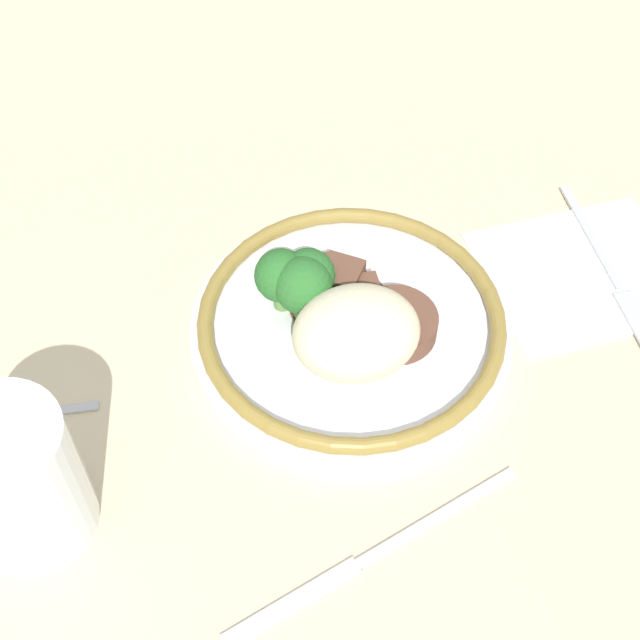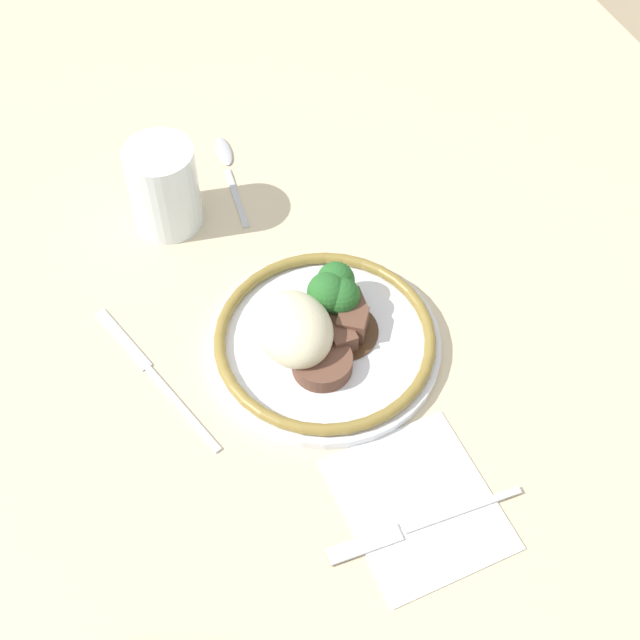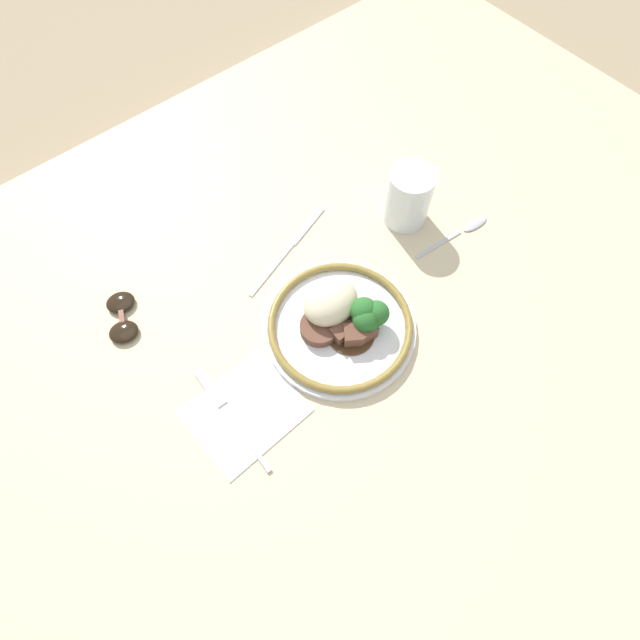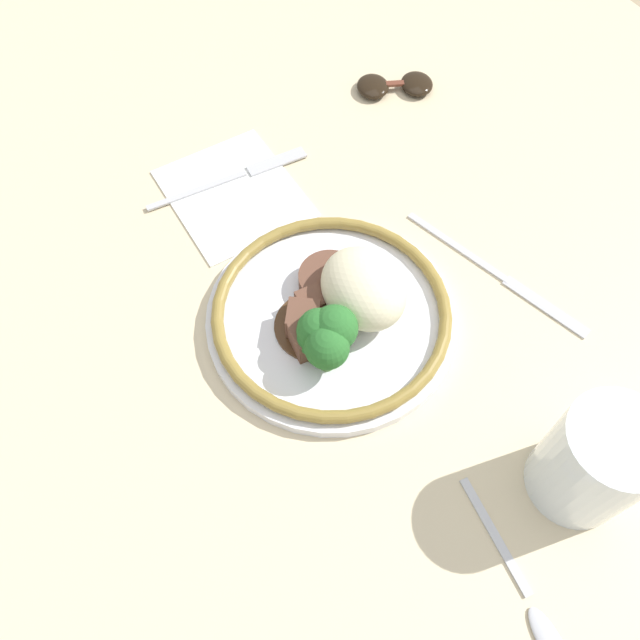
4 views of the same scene
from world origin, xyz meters
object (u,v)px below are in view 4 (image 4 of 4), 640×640
knife (500,276)px  sunglasses (395,85)px  juice_glass (592,464)px  plate (336,311)px  fork (244,173)px  spoon (535,615)px

knife → sunglasses: size_ratio=2.00×
juice_glass → plate: bearing=-157.6°
juice_glass → fork: 0.46m
plate → knife: (0.03, 0.17, -0.02)m
knife → sunglasses: bearing=150.7°
spoon → knife: bearing=152.5°
spoon → sunglasses: 0.59m
plate → juice_glass: bearing=22.4°
plate → sunglasses: bearing=138.0°
juice_glass → fork: juice_glass is taller
plate → knife: bearing=79.0°
fork → sunglasses: bearing=12.2°
plate → fork: plate is taller
juice_glass → sunglasses: (-0.49, 0.14, -0.04)m
fork → spoon: bearing=-88.4°
plate → spoon: size_ratio=1.52×
fork → juice_glass: bearing=-76.9°
plate → spoon: bearing=0.7°
fork → spoon: same height
spoon → sunglasses: bearing=162.9°
plate → knife: plate is taller
fork → sunglasses: 0.23m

